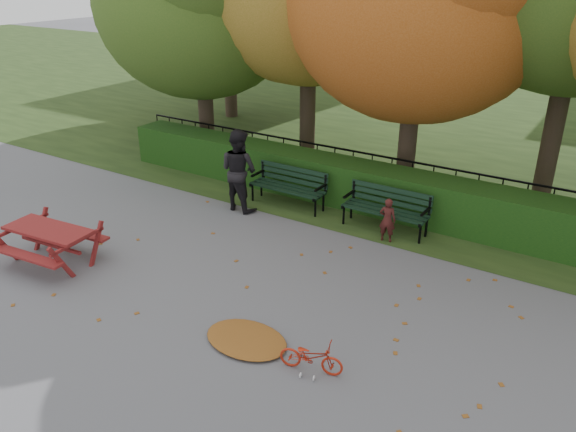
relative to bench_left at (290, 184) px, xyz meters
The scene contains 12 objects.
ground 3.96m from the bench_left, 70.65° to the right, with size 90.00×90.00×0.00m, color slate.
grass_strip 10.39m from the bench_left, 82.81° to the left, with size 90.00×90.00×0.00m, color #203314.
hedge 1.53m from the bench_left, 31.58° to the left, with size 13.00×0.90×1.00m, color black.
iron_fence 2.06m from the bench_left, 50.89° to the left, with size 14.00×0.04×1.02m.
bench_left is the anchor object (origin of this frame).
bench_right 2.40m from the bench_left, ahead, with size 1.80×0.57×0.88m.
picnic_table 5.21m from the bench_left, 115.40° to the right, with size 1.78×1.50×0.81m.
leaf_pile 5.24m from the bench_left, 64.56° to the right, with size 1.31×0.91×0.09m, color brown.
leaf_scatter 3.68m from the bench_left, 69.08° to the right, with size 9.00×5.70×0.01m, color brown, non-canonical shape.
child 2.69m from the bench_left, 11.25° to the right, with size 0.34×0.22×0.92m, color #3F1614.
adult 1.22m from the bench_left, 135.89° to the right, with size 0.90×0.70×1.85m, color black.
bicycle 5.83m from the bench_left, 54.62° to the right, with size 0.31×0.90×0.47m, color #B52510.
Camera 1 is at (5.13, -6.41, 5.13)m, focal length 35.00 mm.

